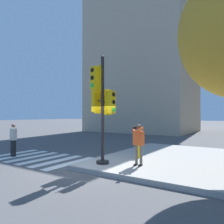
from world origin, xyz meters
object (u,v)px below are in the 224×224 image
pedestrian_distant (13,139)px  fire_hydrant (138,149)px  traffic_signal_pole (102,103)px  person_photographer (138,141)px

pedestrian_distant → fire_hydrant: size_ratio=2.11×
traffic_signal_pole → pedestrian_distant: bearing=-174.1°
pedestrian_distant → traffic_signal_pole: bearing=5.9°
person_photographer → pedestrian_distant: bearing=-171.1°
traffic_signal_pole → person_photographer: size_ratio=2.76×
pedestrian_distant → fire_hydrant: pedestrian_distant is taller
traffic_signal_pole → fire_hydrant: bearing=69.6°
person_photographer → pedestrian_distant: person_photographer is taller
traffic_signal_pole → person_photographer: traffic_signal_pole is taller
person_photographer → fire_hydrant: person_photographer is taller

